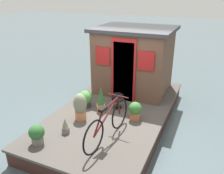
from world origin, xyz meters
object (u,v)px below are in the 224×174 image
Objects in this scene: potted_plant_succulent at (80,106)px; potted_plant_thyme at (86,98)px; potted_plant_rosemary at (65,126)px; charcoal_grill at (117,98)px; houseboat_cabin at (134,59)px; potted_plant_basil at (101,100)px; potted_plant_mint at (135,110)px; bicycle at (108,123)px; potted_plant_sage at (37,134)px.

potted_plant_succulent reaches higher than potted_plant_thyme.
potted_plant_rosemary is 1.70m from charcoal_grill.
houseboat_cabin reaches higher than potted_plant_basil.
potted_plant_thyme is 1.27× the size of potted_plant_rosemary.
potted_plant_succulent reaches higher than potted_plant_mint.
potted_plant_succulent is 1.10m from charcoal_grill.
bicycle reaches higher than potted_plant_rosemary.
potted_plant_thyme is (1.15, 1.20, -0.15)m from bicycle.
potted_plant_mint is 0.75m from charcoal_grill.
potted_plant_mint is at bearing -67.01° from potted_plant_succulent.
potted_plant_thyme is 1.34m from potted_plant_rosemary.
charcoal_grill is (2.16, -0.90, 0.06)m from potted_plant_sage.
potted_plant_rosemary is at bearing 167.00° from potted_plant_basil.
charcoal_grill is (0.27, -0.83, 0.05)m from potted_plant_thyme.
potted_plant_thyme is 1.18× the size of charcoal_grill.
potted_plant_sage is 0.61× the size of potted_plant_basil.
potted_plant_basil reaches higher than potted_plant_mint.
potted_plant_rosemary is at bearing -169.69° from potted_plant_thyme.
houseboat_cabin is 3.37× the size of potted_plant_succulent.
potted_plant_basil is (-1.80, 0.26, -0.66)m from houseboat_cabin.
potted_plant_basil is 0.49m from charcoal_grill.
potted_plant_thyme is (1.89, -0.07, 0.01)m from potted_plant_sage.
potted_plant_mint is 1.19× the size of charcoal_grill.
potted_plant_succulent is 0.96× the size of potted_plant_basil.
potted_plant_mint reaches higher than potted_plant_rosemary.
potted_plant_succulent is at bearing 1.14° from potted_plant_rosemary.
potted_plant_succulent is at bearing 62.99° from bicycle.
potted_plant_rosemary is at bearing 100.36° from bicycle.
houseboat_cabin is 2.50m from potted_plant_succulent.
houseboat_cabin reaches higher than bicycle.
charcoal_grill is (0.40, 0.63, 0.04)m from potted_plant_mint.
houseboat_cabin is at bearing 8.45° from bicycle.
houseboat_cabin is 2.02m from potted_plant_thyme.
bicycle is 1.00m from potted_plant_rosemary.
potted_plant_thyme is (0.12, 1.46, -0.01)m from potted_plant_mint.
bicycle reaches higher than charcoal_grill.
potted_plant_basil is at bearing 140.52° from charcoal_grill.
bicycle is 1.67m from potted_plant_thyme.
potted_plant_sage is (-1.76, 1.53, -0.02)m from potted_plant_mint.
potted_plant_thyme is at bearing -2.03° from potted_plant_sage.
houseboat_cabin is 5.91× the size of charcoal_grill.
potted_plant_succulent is (-0.52, 1.24, 0.10)m from potted_plant_mint.
potted_plant_mint is 1.27× the size of potted_plant_rosemary.
potted_plant_thyme is at bearing 46.37° from bicycle.
potted_plant_rosemary is (-1.20, 1.22, -0.08)m from potted_plant_mint.
houseboat_cabin is 1.30× the size of bicycle.
potted_plant_mint is 0.65× the size of potted_plant_basil.
potted_plant_sage is 0.65m from potted_plant_rosemary.
potted_plant_sage is at bearing 177.97° from potted_plant_thyme.
potted_plant_thyme is at bearing 19.28° from potted_plant_succulent.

